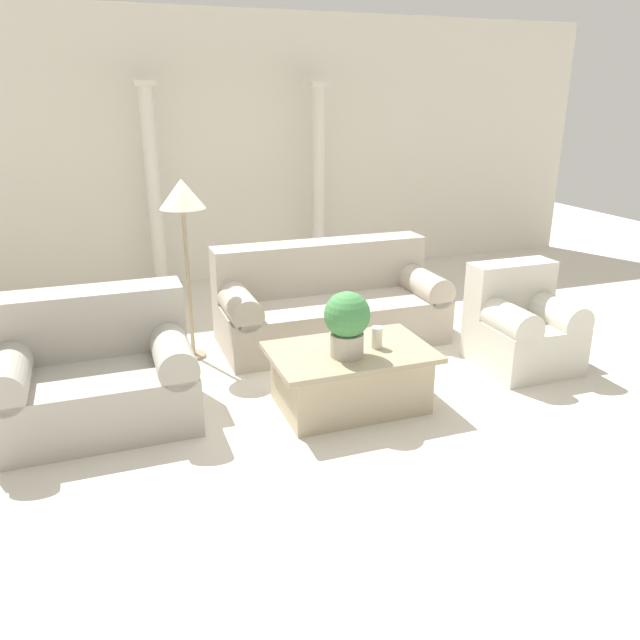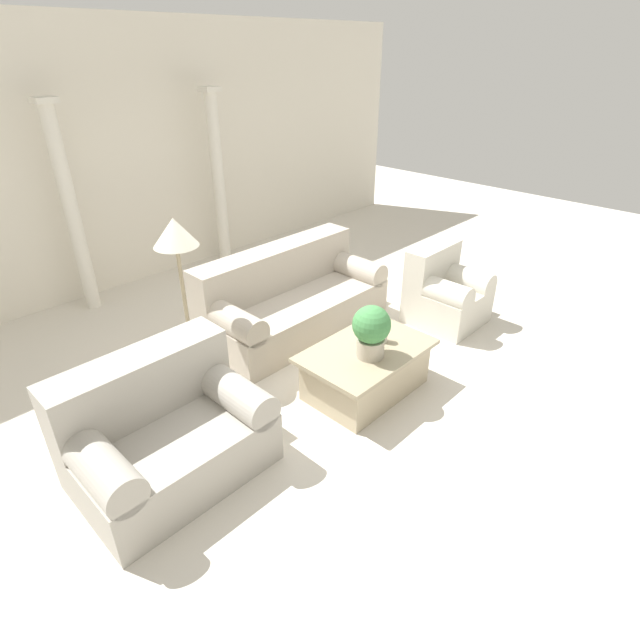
{
  "view_description": "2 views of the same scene",
  "coord_description": "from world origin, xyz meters",
  "px_view_note": "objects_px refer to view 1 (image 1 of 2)",
  "views": [
    {
      "loc": [
        -1.65,
        -4.45,
        2.24
      ],
      "look_at": [
        -0.15,
        -0.3,
        0.64
      ],
      "focal_mm": 35.0,
      "sensor_mm": 36.0,
      "label": 1
    },
    {
      "loc": [
        -3.01,
        -2.84,
        2.86
      ],
      "look_at": [
        -0.08,
        -0.01,
        0.6
      ],
      "focal_mm": 28.0,
      "sensor_mm": 36.0,
      "label": 2
    }
  ],
  "objects_px": {
    "floor_lamp": "(183,204)",
    "armchair": "(521,324)",
    "coffee_table": "(350,377)",
    "potted_plant": "(347,321)",
    "loveseat": "(96,371)",
    "sofa_long": "(329,303)"
  },
  "relations": [
    {
      "from": "loveseat",
      "to": "potted_plant",
      "type": "relative_size",
      "value": 2.8
    },
    {
      "from": "loveseat",
      "to": "floor_lamp",
      "type": "relative_size",
      "value": 0.85
    },
    {
      "from": "sofa_long",
      "to": "floor_lamp",
      "type": "bearing_deg",
      "value": -179.06
    },
    {
      "from": "floor_lamp",
      "to": "armchair",
      "type": "distance_m",
      "value": 3.07
    },
    {
      "from": "sofa_long",
      "to": "potted_plant",
      "type": "relative_size",
      "value": 4.39
    },
    {
      "from": "coffee_table",
      "to": "armchair",
      "type": "xyz_separation_m",
      "value": [
        1.7,
        0.23,
        0.13
      ]
    },
    {
      "from": "loveseat",
      "to": "armchair",
      "type": "relative_size",
      "value": 1.54
    },
    {
      "from": "coffee_table",
      "to": "floor_lamp",
      "type": "xyz_separation_m",
      "value": [
        -0.97,
        1.36,
        1.15
      ]
    },
    {
      "from": "loveseat",
      "to": "potted_plant",
      "type": "height_order",
      "value": "potted_plant"
    },
    {
      "from": "potted_plant",
      "to": "floor_lamp",
      "type": "xyz_separation_m",
      "value": [
        -0.91,
        1.44,
        0.66
      ]
    },
    {
      "from": "potted_plant",
      "to": "armchair",
      "type": "xyz_separation_m",
      "value": [
        1.77,
        0.32,
        -0.35
      ]
    },
    {
      "from": "coffee_table",
      "to": "floor_lamp",
      "type": "distance_m",
      "value": 2.03
    },
    {
      "from": "sofa_long",
      "to": "floor_lamp",
      "type": "distance_m",
      "value": 1.67
    },
    {
      "from": "coffee_table",
      "to": "potted_plant",
      "type": "relative_size",
      "value": 2.5
    },
    {
      "from": "loveseat",
      "to": "armchair",
      "type": "bearing_deg",
      "value": -3.63
    },
    {
      "from": "loveseat",
      "to": "potted_plant",
      "type": "xyz_separation_m",
      "value": [
        1.73,
        -0.54,
        0.35
      ]
    },
    {
      "from": "armchair",
      "to": "potted_plant",
      "type": "bearing_deg",
      "value": -169.76
    },
    {
      "from": "coffee_table",
      "to": "loveseat",
      "type": "bearing_deg",
      "value": 165.87
    },
    {
      "from": "loveseat",
      "to": "coffee_table",
      "type": "xyz_separation_m",
      "value": [
        1.8,
        -0.45,
        -0.14
      ]
    },
    {
      "from": "loveseat",
      "to": "potted_plant",
      "type": "distance_m",
      "value": 1.85
    },
    {
      "from": "loveseat",
      "to": "floor_lamp",
      "type": "bearing_deg",
      "value": 47.65
    },
    {
      "from": "loveseat",
      "to": "coffee_table",
      "type": "distance_m",
      "value": 1.86
    }
  ]
}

